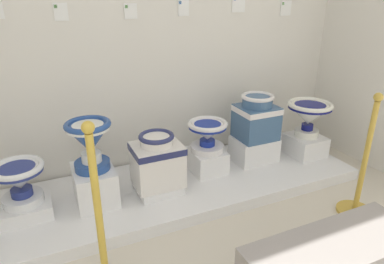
{
  "coord_description": "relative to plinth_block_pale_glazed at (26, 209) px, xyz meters",
  "views": [
    {
      "loc": [
        0.82,
        0.15,
        1.6
      ],
      "look_at": [
        1.91,
        2.54,
        0.53
      ],
      "focal_mm": 32.43,
      "sensor_mm": 36.0,
      "label": 1
    }
  ],
  "objects": [
    {
      "name": "antique_toilet_slender_white",
      "position": [
        0.98,
        -0.08,
        0.23
      ],
      "size": [
        0.38,
        0.31,
        0.43
      ],
      "color": "white",
      "rests_on": "plinth_block_slender_white"
    },
    {
      "name": "antique_toilet_broad_patterned",
      "position": [
        2.0,
        0.06,
        0.39
      ],
      "size": [
        0.36,
        0.32,
        0.42
      ],
      "color": "#3C5F87",
      "rests_on": "plinth_block_broad_patterned"
    },
    {
      "name": "info_placard_second",
      "position": [
        0.46,
        0.48,
        1.31
      ],
      "size": [
        0.1,
        0.01,
        0.13
      ],
      "color": "white"
    },
    {
      "name": "plinth_block_slender_white",
      "position": [
        0.98,
        -0.08,
        -0.02
      ],
      "size": [
        0.34,
        0.32,
        0.06
      ],
      "primitive_type": "cube",
      "color": "white",
      "rests_on": "display_platform"
    },
    {
      "name": "display_platform",
      "position": [
        1.24,
        -0.02,
        -0.1
      ],
      "size": [
        3.02,
        0.97,
        0.1
      ],
      "primitive_type": "cube",
      "color": "white",
      "rests_on": "ground_plane"
    },
    {
      "name": "plinth_block_pale_glazed",
      "position": [
        0.0,
        0.0,
        0.0
      ],
      "size": [
        0.36,
        0.31,
        0.1
      ],
      "primitive_type": "cube",
      "color": "white",
      "rests_on": "display_platform"
    },
    {
      "name": "plinth_block_broad_patterned",
      "position": [
        2.0,
        0.06,
        0.06
      ],
      "size": [
        0.39,
        0.3,
        0.23
      ],
      "primitive_type": "cube",
      "color": "white",
      "rests_on": "display_platform"
    },
    {
      "name": "plinth_block_leftmost",
      "position": [
        2.52,
        -0.05,
        0.05
      ],
      "size": [
        0.31,
        0.34,
        0.2
      ],
      "primitive_type": "cube",
      "color": "white",
      "rests_on": "display_platform"
    },
    {
      "name": "antique_toilet_tall_cobalt",
      "position": [
        1.49,
        0.06,
        0.32
      ],
      "size": [
        0.35,
        0.35,
        0.27
      ],
      "color": "white",
      "rests_on": "plinth_block_tall_cobalt"
    },
    {
      "name": "antique_toilet_leftmost",
      "position": [
        2.52,
        -0.05,
        0.38
      ],
      "size": [
        0.42,
        0.42,
        0.34
      ],
      "color": "white",
      "rests_on": "plinth_block_leftmost"
    },
    {
      "name": "info_placard_fourth",
      "position": [
        1.46,
        0.48,
        1.32
      ],
      "size": [
        0.1,
        0.01,
        0.14
      ],
      "color": "white"
    },
    {
      "name": "info_placard_sixth",
      "position": [
        2.55,
        0.48,
        1.3
      ],
      "size": [
        0.12,
        0.01,
        0.14
      ],
      "color": "white"
    },
    {
      "name": "antique_toilet_pale_glazed",
      "position": [
        -0.0,
        0.0,
        0.24
      ],
      "size": [
        0.36,
        0.36,
        0.3
      ],
      "color": "white",
      "rests_on": "plinth_block_pale_glazed"
    },
    {
      "name": "stanchion_post_near_right",
      "position": [
        2.31,
        -0.87,
        0.12
      ],
      "size": [
        0.27,
        0.27,
        0.96
      ],
      "color": "gold",
      "rests_on": "ground_plane"
    },
    {
      "name": "antique_toilet_rightmost",
      "position": [
        0.5,
        -0.02,
        0.46
      ],
      "size": [
        0.33,
        0.33,
        0.37
      ],
      "color": "#24478D",
      "rests_on": "plinth_block_rightmost"
    },
    {
      "name": "info_placard_fifth",
      "position": [
        2.0,
        0.48,
        1.34
      ],
      "size": [
        0.14,
        0.01,
        0.14
      ],
      "color": "white"
    },
    {
      "name": "stanchion_post_near_left",
      "position": [
        0.4,
        -0.86,
        0.16
      ],
      "size": [
        0.27,
        0.27,
        1.05
      ],
      "color": "gold",
      "rests_on": "ground_plane"
    },
    {
      "name": "info_placard_third",
      "position": [
        0.99,
        0.48,
        1.3
      ],
      "size": [
        0.11,
        0.01,
        0.12
      ],
      "color": "white"
    },
    {
      "name": "plinth_block_tall_cobalt",
      "position": [
        1.49,
        0.06,
        0.05
      ],
      "size": [
        0.29,
        0.32,
        0.2
      ],
      "primitive_type": "cube",
      "color": "white",
      "rests_on": "display_platform"
    },
    {
      "name": "plinth_block_rightmost",
      "position": [
        0.5,
        -0.02,
        0.09
      ],
      "size": [
        0.29,
        0.38,
        0.28
      ],
      "primitive_type": "cube",
      "color": "white",
      "rests_on": "display_platform"
    }
  ]
}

